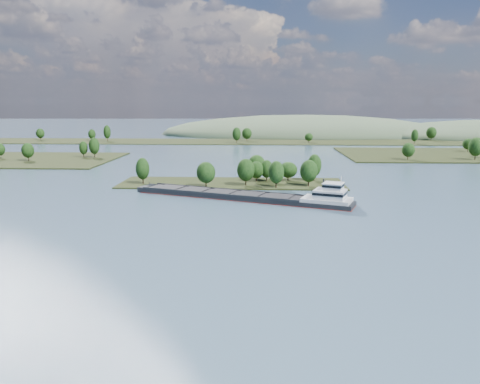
{
  "coord_description": "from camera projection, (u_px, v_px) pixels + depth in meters",
  "views": [
    {
      "loc": [
        13.1,
        -26.88,
        36.51
      ],
      "look_at": [
        5.95,
        130.0,
        6.0
      ],
      "focal_mm": 35.0,
      "sensor_mm": 36.0,
      "label": 1
    }
  ],
  "objects": [
    {
      "name": "hill_west",
      "position": [
        303.0,
        135.0,
        521.53
      ],
      "size": [
        320.0,
        160.0,
        44.0
      ],
      "primitive_type": "ellipsoid",
      "color": "#43563B",
      "rests_on": "ground"
    },
    {
      "name": "cargo_barge",
      "position": [
        255.0,
        196.0,
        176.0
      ],
      "size": [
        84.82,
        40.31,
        11.74
      ],
      "color": "black",
      "rests_on": "ground"
    },
    {
      "name": "back_shoreline",
      "position": [
        257.0,
        141.0,
        425.4
      ],
      "size": [
        900.0,
        60.0,
        15.83
      ],
      "color": "black",
      "rests_on": "ground"
    },
    {
      "name": "ground",
      "position": [
        220.0,
        216.0,
        151.58
      ],
      "size": [
        1800.0,
        1800.0,
        0.0
      ],
      "primitive_type": "plane",
      "color": "#3D546A",
      "rests_on": "ground"
    },
    {
      "name": "tree_island",
      "position": [
        247.0,
        175.0,
        208.68
      ],
      "size": [
        100.0,
        32.24,
        13.5
      ],
      "color": "black",
      "rests_on": "ground"
    }
  ]
}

